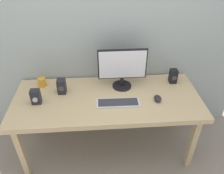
{
  "coord_description": "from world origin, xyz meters",
  "views": [
    {
      "loc": [
        -0.08,
        -1.7,
        2.02
      ],
      "look_at": [
        0.05,
        0.0,
        0.83
      ],
      "focal_mm": 35.78,
      "sensor_mm": 36.0,
      "label": 1
    }
  ],
  "objects": [
    {
      "name": "ground_plane",
      "position": [
        0.0,
        0.0,
        0.0
      ],
      "size": [
        6.0,
        6.0,
        0.0
      ],
      "primitive_type": "plane",
      "color": "gray"
    },
    {
      "name": "wall_back",
      "position": [
        0.0,
        0.41,
        1.5
      ],
      "size": [
        3.08,
        0.04,
        3.0
      ],
      "primitive_type": "cube",
      "color": "#9EA8A3",
      "rests_on": "ground_plane"
    },
    {
      "name": "desk",
      "position": [
        0.0,
        0.0,
        0.65
      ],
      "size": [
        1.8,
        0.75,
        0.71
      ],
      "color": "tan",
      "rests_on": "ground_plane"
    },
    {
      "name": "monitor",
      "position": [
        0.16,
        0.18,
        0.93
      ],
      "size": [
        0.48,
        0.19,
        0.41
      ],
      "color": "black",
      "rests_on": "desk"
    },
    {
      "name": "keyboard_primary",
      "position": [
        0.1,
        -0.1,
        0.72
      ],
      "size": [
        0.4,
        0.14,
        0.02
      ],
      "color": "silver",
      "rests_on": "desk"
    },
    {
      "name": "mouse",
      "position": [
        0.47,
        -0.08,
        0.73
      ],
      "size": [
        0.07,
        0.1,
        0.04
      ],
      "primitive_type": "ellipsoid",
      "rotation": [
        0.0,
        0.0,
        -0.0
      ],
      "color": "#232328",
      "rests_on": "desk"
    },
    {
      "name": "speaker_right",
      "position": [
        0.7,
        0.22,
        0.78
      ],
      "size": [
        0.07,
        0.08,
        0.15
      ],
      "color": "black",
      "rests_on": "desk"
    },
    {
      "name": "speaker_left",
      "position": [
        -0.43,
        0.12,
        0.78
      ],
      "size": [
        0.08,
        0.09,
        0.15
      ],
      "color": "#232328",
      "rests_on": "desk"
    },
    {
      "name": "audio_controller",
      "position": [
        -0.65,
        -0.03,
        0.78
      ],
      "size": [
        0.08,
        0.08,
        0.14
      ],
      "color": "#232328",
      "rests_on": "desk"
    },
    {
      "name": "coffee_mug",
      "position": [
        -0.65,
        0.24,
        0.75
      ],
      "size": [
        0.08,
        0.08,
        0.09
      ],
      "primitive_type": "cylinder",
      "color": "orange",
      "rests_on": "desk"
    }
  ]
}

